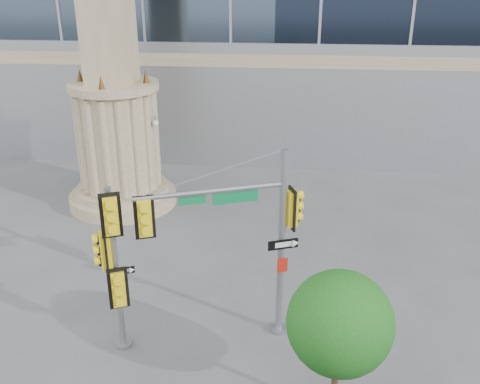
{
  "coord_description": "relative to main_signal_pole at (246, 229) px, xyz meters",
  "views": [
    {
      "loc": [
        0.9,
        -11.02,
        9.16
      ],
      "look_at": [
        -0.39,
        2.0,
        3.66
      ],
      "focal_mm": 40.0,
      "sensor_mm": 36.0,
      "label": 1
    }
  ],
  "objects": [
    {
      "name": "main_signal_pole",
      "position": [
        0.0,
        0.0,
        0.0
      ],
      "size": [
        3.85,
        1.76,
        5.2
      ],
      "rotation": [
        0.0,
        0.0,
        0.37
      ],
      "color": "slate",
      "rests_on": "ground"
    },
    {
      "name": "ground",
      "position": [
        0.11,
        -0.7,
        -3.22
      ],
      "size": [
        120.0,
        120.0,
        0.0
      ],
      "primitive_type": "plane",
      "color": "#545456",
      "rests_on": "ground"
    },
    {
      "name": "monument",
      "position": [
        -5.89,
        8.3,
        2.3
      ],
      "size": [
        4.4,
        4.4,
        16.6
      ],
      "color": "gray",
      "rests_on": "ground"
    },
    {
      "name": "street_tree",
      "position": [
        2.2,
        -2.48,
        -0.89
      ],
      "size": [
        2.27,
        2.22,
        3.54
      ],
      "color": "gray",
      "rests_on": "ground"
    },
    {
      "name": "secondary_signal_pole",
      "position": [
        -3.16,
        -0.81,
        -0.58
      ],
      "size": [
        0.85,
        0.61,
        4.5
      ],
      "rotation": [
        0.0,
        0.0,
        0.42
      ],
      "color": "slate",
      "rests_on": "ground"
    }
  ]
}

